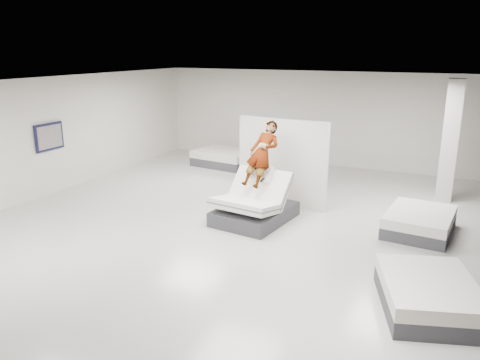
{
  "coord_description": "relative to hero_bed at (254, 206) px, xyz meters",
  "views": [
    {
      "loc": [
        4.19,
        -8.66,
        3.94
      ],
      "look_at": [
        -0.26,
        0.73,
        1.0
      ],
      "focal_mm": 35.0,
      "sensor_mm": 36.0,
      "label": 1
    }
  ],
  "objects": [
    {
      "name": "person",
      "position": [
        0.04,
        0.34,
        0.87
      ],
      "size": [
        0.81,
        1.69,
        1.23
      ],
      "primitive_type": "imported",
      "rotation": [
        1.01,
        0.0,
        -0.13
      ],
      "color": "slate",
      "rests_on": "hero_bed"
    },
    {
      "name": "flat_bed_right_near",
      "position": [
        4.0,
        -2.38,
        -0.12
      ],
      "size": [
        1.86,
        2.15,
        0.5
      ],
      "color": "#3A3A40",
      "rests_on": "floor"
    },
    {
      "name": "column",
      "position": [
        3.95,
        3.66,
        1.23
      ],
      "size": [
        0.4,
        0.4,
        3.2
      ],
      "primitive_type": "cube",
      "color": "silver",
      "rests_on": "floor"
    },
    {
      "name": "wall_poster",
      "position": [
        -5.98,
        -0.34,
        1.23
      ],
      "size": [
        0.06,
        0.95,
        0.75
      ],
      "color": "black",
      "rests_on": "wall_left"
    },
    {
      "name": "remote",
      "position": [
        0.22,
        -0.04,
        0.67
      ],
      "size": [
        0.07,
        0.15,
        0.08
      ],
      "primitive_type": "cube",
      "rotation": [
        0.35,
        0.0,
        -0.13
      ],
      "color": "black",
      "rests_on": "person"
    },
    {
      "name": "divider_panel",
      "position": [
        0.13,
        1.46,
        0.74
      ],
      "size": [
        2.46,
        0.36,
        2.24
      ],
      "primitive_type": "cube",
      "rotation": [
        0.0,
        0.0,
        -0.1
      ],
      "color": "white",
      "rests_on": "floor"
    },
    {
      "name": "flat_bed_right_far",
      "position": [
        3.58,
        0.92,
        -0.13
      ],
      "size": [
        1.47,
        1.87,
        0.48
      ],
      "color": "#3A3A40",
      "rests_on": "floor"
    },
    {
      "name": "flat_bed_left_far",
      "position": [
        -3.13,
        4.57,
        -0.11
      ],
      "size": [
        2.09,
        1.67,
        0.53
      ],
      "color": "#3A3A40",
      "rests_on": "floor"
    },
    {
      "name": "room",
      "position": [
        -0.05,
        -0.84,
        1.23
      ],
      "size": [
        14.0,
        14.04,
        3.2
      ],
      "color": "beige",
      "rests_on": "ground"
    },
    {
      "name": "hero_bed",
      "position": [
        0.0,
        0.0,
        0.0
      ],
      "size": [
        1.66,
        2.07,
        1.27
      ],
      "color": "#3A3A40",
      "rests_on": "floor"
    }
  ]
}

